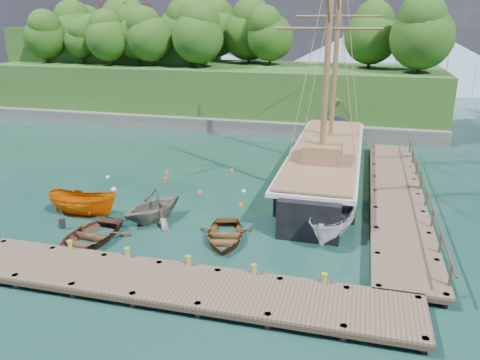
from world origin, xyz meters
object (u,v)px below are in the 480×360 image
object	(u,v)px
rowboat_1	(153,220)
motorboat_orange	(85,215)
rowboat_0	(88,243)
rowboat_2	(224,241)
schooner	(325,167)
cabin_boat_white	(332,237)

from	to	relation	value
rowboat_1	motorboat_orange	world-z (taller)	rowboat_1
rowboat_0	rowboat_2	xyz separation A→B (m)	(6.73, 2.08, 0.00)
rowboat_1	schooner	distance (m)	13.01
motorboat_orange	cabin_boat_white	distance (m)	14.46
rowboat_1	cabin_boat_white	xyz separation A→B (m)	(10.17, 0.39, 0.00)
rowboat_1	schooner	bearing A→B (deg)	73.62
rowboat_1	cabin_boat_white	bearing A→B (deg)	29.49
rowboat_0	rowboat_2	distance (m)	7.04
motorboat_orange	cabin_boat_white	size ratio (longest dim) A/B	0.94
motorboat_orange	rowboat_0	bearing A→B (deg)	-146.22
motorboat_orange	schooner	world-z (taller)	schooner
rowboat_0	rowboat_1	distance (m)	4.09
rowboat_2	rowboat_1	bearing A→B (deg)	150.53
cabin_boat_white	schooner	xyz separation A→B (m)	(-1.22, 8.99, 1.06)
rowboat_2	rowboat_0	bearing A→B (deg)	-174.95
rowboat_1	rowboat_2	distance (m)	4.93
schooner	rowboat_1	bearing A→B (deg)	-133.43
rowboat_2	schooner	distance (m)	11.69
rowboat_2	cabin_boat_white	distance (m)	5.77
rowboat_0	schooner	world-z (taller)	schooner
motorboat_orange	schooner	size ratio (longest dim) A/B	0.17
schooner	rowboat_2	bearing A→B (deg)	-111.13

